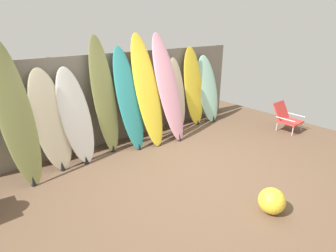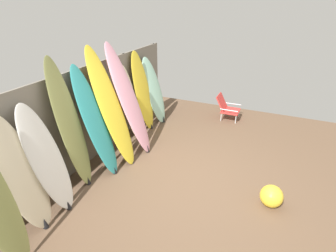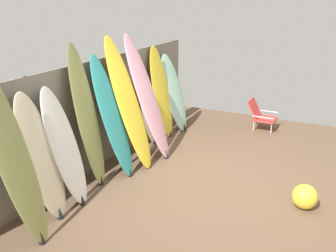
# 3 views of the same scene
# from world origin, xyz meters

# --- Properties ---
(ground) EXTENTS (7.68, 7.68, 0.00)m
(ground) POSITION_xyz_m (0.00, 0.00, 0.00)
(ground) COLOR brown
(fence_back) EXTENTS (6.08, 0.11, 1.80)m
(fence_back) POSITION_xyz_m (-0.00, 2.01, 0.90)
(fence_back) COLOR gray
(fence_back) RESTS_ON ground
(surfboard_olive_0) EXTENTS (0.53, 0.70, 2.15)m
(surfboard_olive_0) POSITION_xyz_m (-2.15, 1.56, 1.06)
(surfboard_olive_0) COLOR olive
(surfboard_olive_0) RESTS_ON ground
(surfboard_cream_1) EXTENTS (0.62, 0.57, 1.68)m
(surfboard_cream_1) POSITION_xyz_m (-1.65, 1.66, 0.83)
(surfboard_cream_1) COLOR beige
(surfboard_cream_1) RESTS_ON ground
(surfboard_white_2) EXTENTS (0.60, 0.60, 1.66)m
(surfboard_white_2) POSITION_xyz_m (-1.25, 1.64, 0.82)
(surfboard_white_2) COLOR white
(surfboard_white_2) RESTS_ON ground
(surfboard_olive_3) EXTENTS (0.46, 0.46, 2.15)m
(surfboard_olive_3) POSITION_xyz_m (-0.65, 1.71, 1.06)
(surfboard_olive_3) COLOR olive
(surfboard_olive_3) RESTS_ON ground
(surfboard_teal_4) EXTENTS (0.48, 0.70, 1.94)m
(surfboard_teal_4) POSITION_xyz_m (-0.22, 1.58, 0.96)
(surfboard_teal_4) COLOR teal
(surfboard_teal_4) RESTS_ON ground
(surfboard_yellow_5) EXTENTS (0.58, 0.89, 2.17)m
(surfboard_yellow_5) POSITION_xyz_m (0.19, 1.53, 1.08)
(surfboard_yellow_5) COLOR yellow
(surfboard_yellow_5) RESTS_ON ground
(surfboard_pink_6) EXTENTS (0.52, 0.88, 2.17)m
(surfboard_pink_6) POSITION_xyz_m (0.67, 1.45, 1.08)
(surfboard_pink_6) COLOR pink
(surfboard_pink_6) RESTS_ON ground
(surfboard_cream_7) EXTENTS (0.47, 0.38, 1.62)m
(surfboard_cream_7) POSITION_xyz_m (1.18, 1.75, 0.80)
(surfboard_cream_7) COLOR beige
(surfboard_cream_7) RESTS_ON ground
(surfboard_yellow_8) EXTENTS (0.58, 0.51, 1.83)m
(surfboard_yellow_8) POSITION_xyz_m (1.68, 1.70, 0.91)
(surfboard_yellow_8) COLOR yellow
(surfboard_yellow_8) RESTS_ON ground
(surfboard_seafoam_9) EXTENTS (0.64, 0.65, 1.62)m
(surfboard_seafoam_9) POSITION_xyz_m (2.12, 1.64, 0.80)
(surfboard_seafoam_9) COLOR #9ED6BC
(surfboard_seafoam_9) RESTS_ON ground
(beach_chair) EXTENTS (0.50, 0.58, 0.63)m
(beach_chair) POSITION_xyz_m (2.99, -0.02, 0.32)
(beach_chair) COLOR silver
(beach_chair) RESTS_ON ground
(beach_ball) EXTENTS (0.34, 0.34, 0.34)m
(beach_ball) POSITION_xyz_m (0.07, -1.36, 0.17)
(beach_ball) COLOR yellow
(beach_ball) RESTS_ON ground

